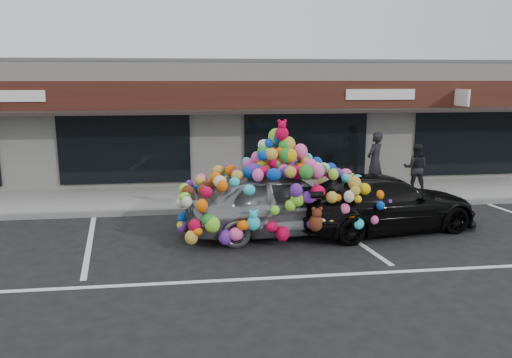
{
  "coord_description": "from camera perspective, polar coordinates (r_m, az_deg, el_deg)",
  "views": [
    {
      "loc": [
        -0.8,
        -11.01,
        3.71
      ],
      "look_at": [
        0.78,
        1.4,
        1.16
      ],
      "focal_mm": 35.0,
      "sensor_mm": 36.0,
      "label": 1
    }
  ],
  "objects": [
    {
      "name": "black_sedan",
      "position": [
        12.67,
        14.44,
        -2.66
      ],
      "size": [
        2.75,
        4.98,
        1.37
      ],
      "primitive_type": "imported",
      "rotation": [
        0.0,
        0.0,
        1.76
      ],
      "color": "black",
      "rests_on": "ground"
    },
    {
      "name": "lane_line",
      "position": [
        9.87,
        9.98,
        -10.69
      ],
      "size": [
        14.0,
        0.12,
        0.01
      ],
      "primitive_type": "cube",
      "color": "silver",
      "rests_on": "ground"
    },
    {
      "name": "kerb",
      "position": [
        14.01,
        -3.73,
        -3.52
      ],
      "size": [
        26.0,
        0.18,
        0.16
      ],
      "primitive_type": "cube",
      "color": "slate",
      "rests_on": "ground"
    },
    {
      "name": "ground",
      "position": [
        11.65,
        -2.95,
        -7.05
      ],
      "size": [
        90.0,
        90.0,
        0.0
      ],
      "primitive_type": "plane",
      "color": "black",
      "rests_on": "ground"
    },
    {
      "name": "pedestrian_b",
      "position": [
        16.43,
        17.78,
        1.2
      ],
      "size": [
        0.92,
        0.83,
        1.54
      ],
      "primitive_type": "imported",
      "rotation": [
        0.0,
        0.0,
        2.73
      ],
      "color": "black",
      "rests_on": "sidewalk"
    },
    {
      "name": "shop_building",
      "position": [
        19.53,
        -4.92,
        6.94
      ],
      "size": [
        24.0,
        7.2,
        4.31
      ],
      "color": "silver",
      "rests_on": "ground"
    },
    {
      "name": "parking_stripe_mid",
      "position": [
        12.34,
        10.13,
        -6.12
      ],
      "size": [
        0.73,
        4.37,
        0.01
      ],
      "primitive_type": "cube",
      "rotation": [
        0.0,
        0.0,
        0.14
      ],
      "color": "silver",
      "rests_on": "ground"
    },
    {
      "name": "toy_car",
      "position": [
        11.92,
        2.98,
        -1.8
      ],
      "size": [
        3.3,
        4.99,
        2.84
      ],
      "rotation": [
        0.0,
        0.0,
        1.64
      ],
      "color": "#A7ACB2",
      "rests_on": "ground"
    },
    {
      "name": "sidewalk",
      "position": [
        15.46,
        -4.08,
        -2.09
      ],
      "size": [
        26.0,
        3.0,
        0.15
      ],
      "primitive_type": "cube",
      "color": "#979892",
      "rests_on": "ground"
    },
    {
      "name": "pedestrian_a",
      "position": [
        16.49,
        13.43,
        2.03
      ],
      "size": [
        0.8,
        0.77,
        1.85
      ],
      "primitive_type": "imported",
      "rotation": [
        0.0,
        0.0,
        3.82
      ],
      "color": "black",
      "rests_on": "sidewalk"
    },
    {
      "name": "parking_stripe_left",
      "position": [
        12.05,
        -18.5,
        -7.0
      ],
      "size": [
        0.73,
        4.37,
        0.01
      ],
      "primitive_type": "cube",
      "rotation": [
        0.0,
        0.0,
        0.14
      ],
      "color": "silver",
      "rests_on": "ground"
    }
  ]
}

